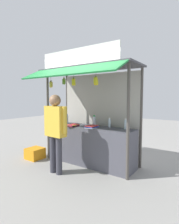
{
  "coord_description": "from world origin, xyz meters",
  "views": [
    {
      "loc": [
        2.44,
        -3.51,
        1.6
      ],
      "look_at": [
        0.0,
        0.0,
        1.25
      ],
      "focal_mm": 29.01,
      "sensor_mm": 36.0,
      "label": 1
    }
  ],
  "objects_px": {
    "water_bottle_front_left": "(94,121)",
    "water_bottle_mid_right": "(67,119)",
    "magazine_stack_back_left": "(73,125)",
    "magazine_stack_left": "(92,127)",
    "banana_bunch_leftmost": "(51,85)",
    "water_bottle_rear_center": "(126,124)",
    "plastic_crate": "(35,153)",
    "vendor_person": "(55,126)",
    "water_bottle_back_right": "(109,123)",
    "banana_bunch_inner_right": "(96,81)",
    "banana_bunch_inner_left": "(74,82)",
    "banana_bunch_rightmost": "(64,82)"
  },
  "relations": [
    {
      "from": "water_bottle_back_right",
      "to": "vendor_person",
      "type": "relative_size",
      "value": 0.13
    },
    {
      "from": "magazine_stack_back_left",
      "to": "banana_bunch_inner_left",
      "type": "height_order",
      "value": "banana_bunch_inner_left"
    },
    {
      "from": "magazine_stack_back_left",
      "to": "magazine_stack_left",
      "type": "bearing_deg",
      "value": 12.52
    },
    {
      "from": "water_bottle_rear_center",
      "to": "magazine_stack_back_left",
      "type": "xyz_separation_m",
      "value": [
        -1.18,
        -0.37,
        -0.08
      ]
    },
    {
      "from": "water_bottle_back_right",
      "to": "banana_bunch_rightmost",
      "type": "height_order",
      "value": "banana_bunch_rightmost"
    },
    {
      "from": "magazine_stack_left",
      "to": "banana_bunch_inner_right",
      "type": "relative_size",
      "value": 0.97
    },
    {
      "from": "banana_bunch_inner_left",
      "to": "plastic_crate",
      "type": "xyz_separation_m",
      "value": [
        -1.21,
        -0.13,
        -1.8
      ]
    },
    {
      "from": "water_bottle_front_left",
      "to": "banana_bunch_leftmost",
      "type": "bearing_deg",
      "value": -149.93
    },
    {
      "from": "water_bottle_front_left",
      "to": "water_bottle_rear_center",
      "type": "distance_m",
      "value": 0.8
    },
    {
      "from": "water_bottle_front_left",
      "to": "magazine_stack_back_left",
      "type": "relative_size",
      "value": 0.95
    },
    {
      "from": "water_bottle_rear_center",
      "to": "banana_bunch_inner_right",
      "type": "xyz_separation_m",
      "value": [
        -0.41,
        -0.58,
        0.92
      ]
    },
    {
      "from": "magazine_stack_left",
      "to": "water_bottle_back_right",
      "type": "bearing_deg",
      "value": 43.62
    },
    {
      "from": "banana_bunch_inner_left",
      "to": "vendor_person",
      "type": "height_order",
      "value": "banana_bunch_inner_left"
    },
    {
      "from": "water_bottle_front_left",
      "to": "banana_bunch_inner_right",
      "type": "distance_m",
      "value": 1.12
    },
    {
      "from": "water_bottle_front_left",
      "to": "plastic_crate",
      "type": "height_order",
      "value": "water_bottle_front_left"
    },
    {
      "from": "banana_bunch_leftmost",
      "to": "plastic_crate",
      "type": "xyz_separation_m",
      "value": [
        -0.5,
        -0.13,
        -1.77
      ]
    },
    {
      "from": "water_bottle_mid_right",
      "to": "banana_bunch_leftmost",
      "type": "relative_size",
      "value": 0.78
    },
    {
      "from": "magazine_stack_back_left",
      "to": "plastic_crate",
      "type": "height_order",
      "value": "magazine_stack_back_left"
    },
    {
      "from": "vendor_person",
      "to": "plastic_crate",
      "type": "xyz_separation_m",
      "value": [
        -1.11,
        0.34,
        -0.86
      ]
    },
    {
      "from": "water_bottle_mid_right",
      "to": "banana_bunch_rightmost",
      "type": "bearing_deg",
      "value": -53.81
    },
    {
      "from": "banana_bunch_inner_right",
      "to": "banana_bunch_rightmost",
      "type": "distance_m",
      "value": 0.88
    },
    {
      "from": "water_bottle_mid_right",
      "to": "plastic_crate",
      "type": "relative_size",
      "value": 0.63
    },
    {
      "from": "banana_bunch_leftmost",
      "to": "banana_bunch_inner_left",
      "type": "xyz_separation_m",
      "value": [
        0.72,
        -0.0,
        0.03
      ]
    },
    {
      "from": "water_bottle_rear_center",
      "to": "plastic_crate",
      "type": "xyz_separation_m",
      "value": [
        -2.21,
        -0.71,
        -0.87
      ]
    },
    {
      "from": "plastic_crate",
      "to": "banana_bunch_inner_right",
      "type": "bearing_deg",
      "value": 4.13
    },
    {
      "from": "magazine_stack_left",
      "to": "banana_bunch_rightmost",
      "type": "xyz_separation_m",
      "value": [
        -0.57,
        -0.3,
        1.04
      ]
    },
    {
      "from": "banana_bunch_inner_left",
      "to": "banana_bunch_rightmost",
      "type": "bearing_deg",
      "value": 179.62
    },
    {
      "from": "water_bottle_back_right",
      "to": "banana_bunch_leftmost",
      "type": "relative_size",
      "value": 0.69
    },
    {
      "from": "water_bottle_front_left",
      "to": "plastic_crate",
      "type": "xyz_separation_m",
      "value": [
        -1.41,
        -0.66,
        -0.89
      ]
    },
    {
      "from": "water_bottle_front_left",
      "to": "plastic_crate",
      "type": "distance_m",
      "value": 1.79
    },
    {
      "from": "water_bottle_mid_right",
      "to": "vendor_person",
      "type": "xyz_separation_m",
      "value": [
        0.53,
        -0.94,
        -0.02
      ]
    },
    {
      "from": "water_bottle_rear_center",
      "to": "banana_bunch_rightmost",
      "type": "xyz_separation_m",
      "value": [
        -1.29,
        -0.57,
        0.95
      ]
    },
    {
      "from": "banana_bunch_inner_left",
      "to": "banana_bunch_rightmost",
      "type": "height_order",
      "value": "same"
    },
    {
      "from": "water_bottle_front_left",
      "to": "water_bottle_mid_right",
      "type": "height_order",
      "value": "water_bottle_front_left"
    },
    {
      "from": "water_bottle_rear_center",
      "to": "banana_bunch_inner_left",
      "type": "height_order",
      "value": "banana_bunch_inner_left"
    },
    {
      "from": "water_bottle_back_right",
      "to": "banana_bunch_rightmost",
      "type": "relative_size",
      "value": 0.84
    },
    {
      "from": "banana_bunch_leftmost",
      "to": "vendor_person",
      "type": "height_order",
      "value": "banana_bunch_leftmost"
    },
    {
      "from": "water_bottle_front_left",
      "to": "water_bottle_back_right",
      "type": "height_order",
      "value": "water_bottle_front_left"
    },
    {
      "from": "magazine_stack_back_left",
      "to": "vendor_person",
      "type": "bearing_deg",
      "value": -83.41
    },
    {
      "from": "magazine_stack_back_left",
      "to": "magazine_stack_left",
      "type": "xyz_separation_m",
      "value": [
        0.46,
        0.1,
        -0.0
      ]
    },
    {
      "from": "water_bottle_front_left",
      "to": "banana_bunch_inner_right",
      "type": "height_order",
      "value": "banana_bunch_inner_right"
    },
    {
      "from": "water_bottle_rear_center",
      "to": "banana_bunch_leftmost",
      "type": "distance_m",
      "value": 2.02
    },
    {
      "from": "magazine_stack_back_left",
      "to": "water_bottle_front_left",
      "type": "bearing_deg",
      "value": 40.55
    },
    {
      "from": "water_bottle_front_left",
      "to": "water_bottle_back_right",
      "type": "distance_m",
      "value": 0.39
    },
    {
      "from": "water_bottle_back_right",
      "to": "banana_bunch_inner_right",
      "type": "distance_m",
      "value": 1.1
    },
    {
      "from": "magazine_stack_back_left",
      "to": "magazine_stack_left",
      "type": "height_order",
      "value": "magazine_stack_back_left"
    },
    {
      "from": "magazine_stack_left",
      "to": "banana_bunch_leftmost",
      "type": "height_order",
      "value": "banana_bunch_leftmost"
    },
    {
      "from": "water_bottle_back_right",
      "to": "magazine_stack_back_left",
      "type": "height_order",
      "value": "water_bottle_back_right"
    },
    {
      "from": "banana_bunch_inner_left",
      "to": "water_bottle_rear_center",
      "type": "bearing_deg",
      "value": 30.05
    },
    {
      "from": "banana_bunch_leftmost",
      "to": "banana_bunch_rightmost",
      "type": "height_order",
      "value": "same"
    }
  ]
}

